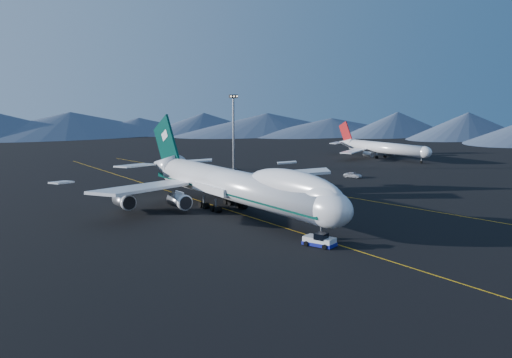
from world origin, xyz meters
TOP-DOWN VIEW (x-y plane):
  - ground at (0.00, 0.00)m, footprint 500.00×500.00m
  - taxiway_line_main at (0.00, 0.00)m, footprint 0.25×220.00m
  - taxiway_line_side at (30.00, 10.00)m, footprint 28.08×198.09m
  - boeing_747 at (0.00, 0.03)m, footprint 59.62×72.43m
  - pushback_tug at (-3.00, -29.51)m, footprint 4.26×5.83m
  - second_jet at (98.84, 51.56)m, footprint 41.11×46.44m
  - service_van at (54.85, 21.96)m, footprint 4.56×5.83m
  - floodlight_mast at (35.47, 56.56)m, footprint 2.97×2.23m

SIDE VIEW (x-z plane):
  - ground at x=0.00m, z-range 0.00..0.00m
  - taxiway_line_main at x=0.00m, z-range 0.01..0.01m
  - taxiway_line_side at x=30.00m, z-range 0.01..0.01m
  - pushback_tug at x=-3.00m, z-range -0.42..1.86m
  - service_van at x=54.85m, z-range 0.00..1.47m
  - second_jet at x=98.84m, z-range -2.61..10.61m
  - boeing_747 at x=0.00m, z-range -3.87..15.50m
  - floodlight_mast at x=35.47m, z-range 0.16..24.21m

